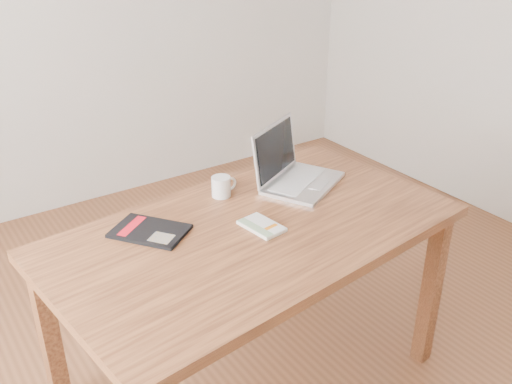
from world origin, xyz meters
TOP-DOWN VIEW (x-y plane):
  - room at (-0.07, 0.00)m, footprint 4.04×4.04m
  - desk at (-0.09, -0.01)m, footprint 1.52×0.98m
  - white_guidebook at (-0.07, -0.03)m, footprint 0.12×0.17m
  - black_guidebook at (-0.41, 0.16)m, footprint 0.28×0.30m
  - laptop at (0.25, 0.20)m, footprint 0.42×0.39m
  - coffee_mug at (-0.06, 0.26)m, footprint 0.11×0.07m

SIDE VIEW (x-z plane):
  - desk at x=-0.09m, z-range 0.29..1.04m
  - white_guidebook at x=-0.07m, z-range 0.75..0.76m
  - black_guidebook at x=-0.41m, z-range 0.75..0.76m
  - coffee_mug at x=-0.06m, z-range 0.75..0.83m
  - laptop at x=0.25m, z-range 0.68..0.92m
  - room at x=-0.07m, z-range 0.01..2.71m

